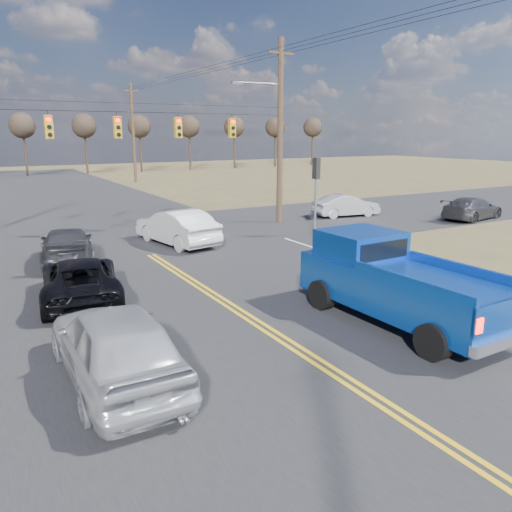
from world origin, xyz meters
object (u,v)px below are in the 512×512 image
dgrey_car_queue (67,245)px  cross_car_east_near (346,206)px  white_car_queue (177,227)px  cross_car_east_far (472,209)px  pickup_truck (395,282)px  black_suv (80,279)px  silver_suv (115,344)px

dgrey_car_queue → cross_car_east_near: bearing=-159.5°
white_car_queue → dgrey_car_queue: size_ratio=1.04×
cross_car_east_near → cross_car_east_far: bearing=-119.9°
pickup_truck → cross_car_east_far: bearing=29.6°
dgrey_car_queue → black_suv: bearing=94.2°
cross_car_east_near → white_car_queue: bearing=109.6°
white_car_queue → black_suv: bearing=38.0°
white_car_queue → dgrey_car_queue: 5.10m
pickup_truck → dgrey_car_queue: 13.00m
black_suv → cross_car_east_near: 19.35m
dgrey_car_queue → pickup_truck: bearing=130.1°
black_suv → cross_car_east_near: bearing=-145.6°
silver_suv → cross_car_east_near: (17.90, 14.14, -0.18)m
dgrey_car_queue → cross_car_east_far: 22.83m
silver_suv → white_car_queue: bearing=-116.4°
pickup_truck → black_suv: (-7.06, 6.15, -0.45)m
pickup_truck → white_car_queue: bearing=95.7°
pickup_truck → silver_suv: size_ratio=1.24×
cross_car_east_near → black_suv: bearing=124.2°
pickup_truck → white_car_queue: size_ratio=1.24×
dgrey_car_queue → cross_car_east_far: (22.79, -1.38, -0.03)m
cross_car_east_far → dgrey_car_queue: bearing=77.5°
white_car_queue → cross_car_east_far: 17.94m
dgrey_car_queue → cross_car_east_far: dgrey_car_queue is taller
dgrey_car_queue → cross_car_east_near: size_ratio=1.16×
silver_suv → white_car_queue: 13.25m
pickup_truck → silver_suv: bearing=175.9°
black_suv → white_car_queue: (5.49, 6.02, 0.15)m
pickup_truck → cross_car_east_near: pickup_truck is taller
pickup_truck → black_suv: size_ratio=1.29×
silver_suv → cross_car_east_far: silver_suv is taller
cross_car_east_near → cross_car_east_far: cross_car_east_near is taller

